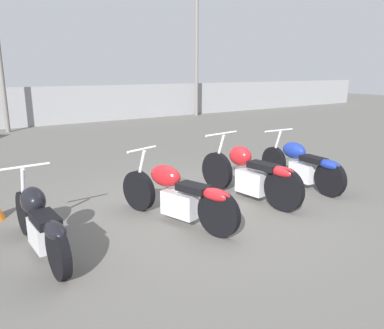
{
  "coord_description": "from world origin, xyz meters",
  "views": [
    {
      "loc": [
        -3.24,
        -4.39,
        2.09
      ],
      "look_at": [
        0.0,
        0.34,
        0.65
      ],
      "focal_mm": 35.0,
      "sensor_mm": 36.0,
      "label": 1
    }
  ],
  "objects_px": {
    "motorcycle_slot_3": "(301,164)",
    "light_pole_left": "(197,28)",
    "motorcycle_slot_0": "(40,223)",
    "motorcycle_slot_1": "(177,194)",
    "motorcycle_slot_2": "(250,174)"
  },
  "relations": [
    {
      "from": "motorcycle_slot_3",
      "to": "light_pole_left",
      "type": "bearing_deg",
      "value": 69.26
    },
    {
      "from": "light_pole_left",
      "to": "motorcycle_slot_0",
      "type": "relative_size",
      "value": 3.42
    },
    {
      "from": "motorcycle_slot_0",
      "to": "motorcycle_slot_1",
      "type": "distance_m",
      "value": 1.81
    },
    {
      "from": "motorcycle_slot_0",
      "to": "motorcycle_slot_1",
      "type": "relative_size",
      "value": 0.95
    },
    {
      "from": "motorcycle_slot_1",
      "to": "motorcycle_slot_3",
      "type": "height_order",
      "value": "motorcycle_slot_1"
    },
    {
      "from": "motorcycle_slot_2",
      "to": "motorcycle_slot_3",
      "type": "distance_m",
      "value": 1.31
    },
    {
      "from": "motorcycle_slot_1",
      "to": "motorcycle_slot_2",
      "type": "bearing_deg",
      "value": -10.34
    },
    {
      "from": "light_pole_left",
      "to": "motorcycle_slot_3",
      "type": "relative_size",
      "value": 3.29
    },
    {
      "from": "light_pole_left",
      "to": "motorcycle_slot_1",
      "type": "bearing_deg",
      "value": -126.19
    },
    {
      "from": "motorcycle_slot_1",
      "to": "motorcycle_slot_3",
      "type": "distance_m",
      "value": 2.82
    },
    {
      "from": "light_pole_left",
      "to": "motorcycle_slot_1",
      "type": "relative_size",
      "value": 3.24
    },
    {
      "from": "light_pole_left",
      "to": "motorcycle_slot_1",
      "type": "xyz_separation_m",
      "value": [
        -7.74,
        -10.58,
        -3.58
      ]
    },
    {
      "from": "motorcycle_slot_3",
      "to": "motorcycle_slot_1",
      "type": "bearing_deg",
      "value": -171.79
    },
    {
      "from": "motorcycle_slot_1",
      "to": "motorcycle_slot_0",
      "type": "bearing_deg",
      "value": 160.72
    },
    {
      "from": "motorcycle_slot_2",
      "to": "motorcycle_slot_3",
      "type": "xyz_separation_m",
      "value": [
        1.31,
        0.02,
        -0.03
      ]
    }
  ]
}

